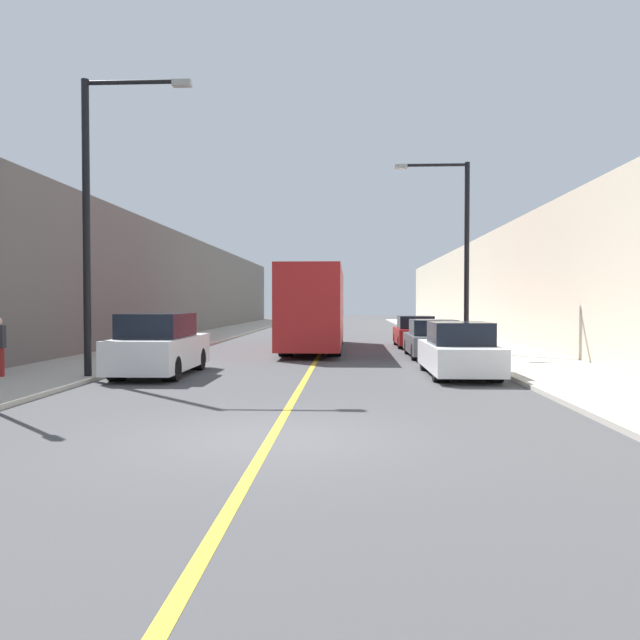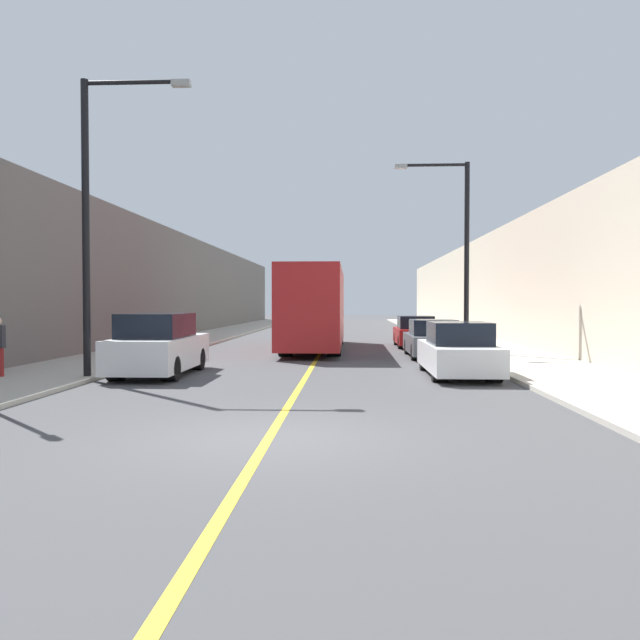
# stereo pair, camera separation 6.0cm
# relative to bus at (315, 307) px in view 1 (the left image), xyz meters

# --- Properties ---
(ground_plane) EXTENTS (200.00, 200.00, 0.00)m
(ground_plane) POSITION_rel_bus_xyz_m (0.34, -18.34, -1.91)
(ground_plane) COLOR #474749
(sidewalk_left) EXTENTS (3.61, 72.00, 0.11)m
(sidewalk_left) POSITION_rel_bus_xyz_m (-7.06, 11.66, -1.85)
(sidewalk_left) COLOR #B2AA9E
(sidewalk_left) RESTS_ON ground
(sidewalk_right) EXTENTS (3.61, 72.00, 0.11)m
(sidewalk_right) POSITION_rel_bus_xyz_m (7.73, 11.66, -1.85)
(sidewalk_right) COLOR #B2AA9E
(sidewalk_right) RESTS_ON ground
(building_row_left) EXTENTS (4.00, 72.00, 6.45)m
(building_row_left) POSITION_rel_bus_xyz_m (-10.87, 11.66, 1.32)
(building_row_left) COLOR #66605B
(building_row_left) RESTS_ON ground
(building_row_right) EXTENTS (4.00, 72.00, 6.14)m
(building_row_right) POSITION_rel_bus_xyz_m (11.54, 11.66, 1.17)
(building_row_right) COLOR beige
(building_row_right) RESTS_ON ground
(road_center_line) EXTENTS (0.16, 72.00, 0.01)m
(road_center_line) POSITION_rel_bus_xyz_m (0.34, 11.66, -1.90)
(road_center_line) COLOR gold
(road_center_line) RESTS_ON ground
(bus) EXTENTS (2.44, 11.50, 3.58)m
(bus) POSITION_rel_bus_xyz_m (0.00, 0.00, 0.00)
(bus) COLOR #AD1E1E
(bus) RESTS_ON ground
(parked_suv_left) EXTENTS (1.87, 4.60, 1.80)m
(parked_suv_left) POSITION_rel_bus_xyz_m (-3.96, -10.14, -1.07)
(parked_suv_left) COLOR silver
(parked_suv_left) RESTS_ON ground
(car_right_near) EXTENTS (1.82, 4.61, 1.56)m
(car_right_near) POSITION_rel_bus_xyz_m (4.68, -9.94, -1.20)
(car_right_near) COLOR silver
(car_right_near) RESTS_ON ground
(car_right_mid) EXTENTS (1.87, 4.45, 1.46)m
(car_right_mid) POSITION_rel_bus_xyz_m (4.75, -3.76, -1.24)
(car_right_mid) COLOR #51565B
(car_right_mid) RESTS_ON ground
(car_right_far) EXTENTS (1.79, 4.27, 1.49)m
(car_right_far) POSITION_rel_bus_xyz_m (4.66, 1.82, -1.23)
(car_right_far) COLOR maroon
(car_right_far) RESTS_ON ground
(street_lamp_left) EXTENTS (2.98, 0.24, 7.99)m
(street_lamp_left) POSITION_rel_bus_xyz_m (-5.29, -11.34, 2.79)
(street_lamp_left) COLOR black
(street_lamp_left) RESTS_ON sidewalk_left
(street_lamp_right) EXTENTS (2.98, 0.24, 7.59)m
(street_lamp_right) POSITION_rel_bus_xyz_m (5.95, -2.72, 2.58)
(street_lamp_right) COLOR black
(street_lamp_right) RESTS_ON sidewalk_right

